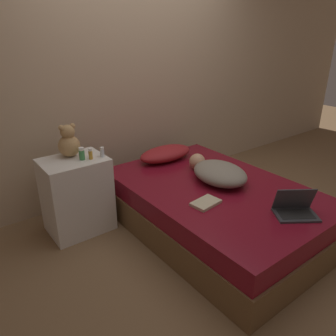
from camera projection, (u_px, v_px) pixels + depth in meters
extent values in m
plane|color=brown|center=(213.00, 229.00, 3.07)|extent=(12.00, 12.00, 0.00)
cube|color=tan|center=(136.00, 72.00, 3.48)|extent=(8.00, 0.06, 2.60)
cube|color=brown|center=(214.00, 216.00, 3.02)|extent=(1.30, 1.95, 0.27)
cube|color=maroon|center=(215.00, 195.00, 2.93)|extent=(1.27, 1.91, 0.18)
cube|color=silver|center=(77.00, 195.00, 2.94)|extent=(0.55, 0.42, 0.70)
ellipsoid|color=maroon|center=(166.00, 154.00, 3.45)|extent=(0.61, 0.31, 0.14)
ellipsoid|color=gray|center=(220.00, 173.00, 2.95)|extent=(0.47, 0.59, 0.17)
sphere|color=tan|center=(197.00, 162.00, 3.22)|extent=(0.16, 0.16, 0.16)
cylinder|color=tan|center=(233.00, 173.00, 3.08)|extent=(0.08, 0.25, 0.06)
cube|color=#333338|center=(296.00, 215.00, 2.43)|extent=(0.36, 0.34, 0.02)
cube|color=black|center=(296.00, 214.00, 2.43)|extent=(0.29, 0.26, 0.00)
cube|color=#333338|center=(294.00, 199.00, 2.45)|extent=(0.29, 0.23, 0.19)
cube|color=black|center=(294.00, 199.00, 2.45)|extent=(0.26, 0.20, 0.16)
sphere|color=tan|center=(69.00, 146.00, 2.84)|extent=(0.19, 0.19, 0.19)
sphere|color=tan|center=(67.00, 132.00, 2.79)|extent=(0.12, 0.12, 0.12)
sphere|color=tan|center=(61.00, 128.00, 2.75)|extent=(0.05, 0.05, 0.05)
sphere|color=tan|center=(72.00, 126.00, 2.80)|extent=(0.05, 0.05, 0.05)
cylinder|color=#3D8E4C|center=(82.00, 155.00, 2.79)|extent=(0.05, 0.05, 0.08)
cylinder|color=white|center=(81.00, 149.00, 2.77)|extent=(0.04, 0.04, 0.02)
cylinder|color=silver|center=(102.00, 153.00, 2.85)|extent=(0.04, 0.04, 0.07)
cylinder|color=white|center=(102.00, 148.00, 2.84)|extent=(0.03, 0.03, 0.02)
cylinder|color=gold|center=(91.00, 155.00, 2.80)|extent=(0.03, 0.03, 0.07)
cylinder|color=white|center=(90.00, 150.00, 2.78)|extent=(0.03, 0.03, 0.02)
cube|color=#C6B793|center=(206.00, 203.00, 2.60)|extent=(0.25, 0.18, 0.02)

